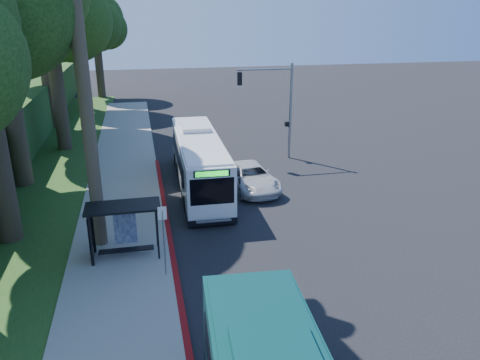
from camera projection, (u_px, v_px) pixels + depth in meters
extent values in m
plane|color=black|center=(261.00, 217.00, 25.20)|extent=(140.00, 140.00, 0.00)
cube|color=gray|center=(122.00, 228.00, 23.71)|extent=(4.50, 70.00, 0.12)
cube|color=maroon|center=(174.00, 262.00, 20.50)|extent=(0.25, 30.00, 0.13)
cube|color=#234719|center=(23.00, 201.00, 27.18)|extent=(8.00, 70.00, 0.06)
cube|color=black|center=(123.00, 207.00, 20.19)|extent=(3.20, 1.50, 0.10)
cube|color=black|center=(91.00, 237.00, 20.34)|extent=(0.06, 1.30, 2.20)
cube|color=navy|center=(125.00, 226.00, 21.26)|extent=(1.00, 0.12, 1.70)
cube|color=black|center=(127.00, 250.00, 20.79)|extent=(2.40, 0.40, 0.06)
cube|color=black|center=(93.00, 231.00, 20.90)|extent=(0.08, 0.08, 2.40)
cube|color=black|center=(157.00, 225.00, 21.46)|extent=(0.08, 0.08, 2.40)
cube|color=black|center=(91.00, 243.00, 19.80)|extent=(0.08, 0.08, 2.40)
cube|color=black|center=(158.00, 237.00, 20.36)|extent=(0.08, 0.08, 2.40)
cylinder|color=gray|center=(164.00, 245.00, 19.01)|extent=(0.06, 0.06, 3.00)
cube|color=white|center=(162.00, 213.00, 18.53)|extent=(0.35, 0.04, 0.55)
cylinder|color=gray|center=(290.00, 112.00, 34.14)|extent=(0.20, 0.20, 7.00)
cylinder|color=gray|center=(265.00, 69.00, 32.69)|extent=(4.00, 0.14, 0.14)
cube|color=black|center=(240.00, 79.00, 32.53)|extent=(0.30, 0.30, 0.90)
cube|color=black|center=(287.00, 124.00, 34.40)|extent=(0.25, 0.25, 0.35)
cylinder|color=#4C3F2D|center=(86.00, 109.00, 19.96)|extent=(0.60, 0.60, 13.00)
sphere|color=black|center=(4.00, 10.00, 18.33)|extent=(5.60, 5.60, 5.60)
cylinder|color=#382B1E|center=(9.00, 91.00, 27.81)|extent=(1.18, 1.18, 11.90)
cylinder|color=#382B1E|center=(57.00, 88.00, 35.81)|extent=(1.06, 1.06, 9.80)
sphere|color=black|center=(46.00, 4.00, 33.76)|extent=(8.40, 8.40, 8.40)
sphere|color=black|center=(71.00, 20.00, 33.32)|extent=(5.88, 5.88, 5.88)
sphere|color=black|center=(30.00, 16.00, 35.10)|extent=(5.46, 5.46, 5.46)
cylinder|color=#382B1E|center=(46.00, 67.00, 42.52)|extent=(1.14, 1.14, 11.20)
sphere|color=black|center=(58.00, 1.00, 39.67)|extent=(6.72, 6.72, 6.72)
cylinder|color=#382B1E|center=(84.00, 68.00, 50.73)|extent=(1.02, 1.02, 9.10)
sphere|color=black|center=(78.00, 14.00, 48.82)|extent=(8.00, 8.00, 8.00)
sphere|color=black|center=(94.00, 24.00, 48.39)|extent=(5.60, 5.60, 5.60)
sphere|color=black|center=(67.00, 21.00, 50.09)|extent=(5.20, 5.20, 5.20)
cylinder|color=#382B1E|center=(99.00, 64.00, 58.39)|extent=(0.98, 0.98, 8.40)
sphere|color=black|center=(95.00, 20.00, 56.63)|extent=(7.00, 7.00, 7.00)
sphere|color=black|center=(107.00, 29.00, 56.27)|extent=(4.90, 4.90, 4.90)
sphere|color=black|center=(86.00, 26.00, 57.76)|extent=(4.55, 4.55, 4.55)
cube|color=white|center=(199.00, 160.00, 28.83)|extent=(2.78, 11.94, 2.82)
cube|color=black|center=(200.00, 183.00, 29.33)|extent=(2.81, 12.00, 0.35)
cube|color=black|center=(198.00, 154.00, 29.20)|extent=(2.79, 9.32, 1.09)
cube|color=black|center=(212.00, 191.00, 23.32)|extent=(2.22, 0.17, 1.39)
cube|color=black|center=(190.00, 132.00, 34.16)|extent=(2.02, 0.16, 0.99)
cube|color=#19E533|center=(212.00, 173.00, 22.99)|extent=(1.64, 0.13, 0.28)
cube|color=white|center=(198.00, 138.00, 28.33)|extent=(2.57, 11.34, 0.12)
cube|color=white|center=(195.00, 127.00, 30.10)|extent=(1.82, 2.51, 0.35)
cylinder|color=black|center=(187.00, 204.00, 25.55)|extent=(0.32, 1.00, 0.99)
cylinder|color=black|center=(228.00, 201.00, 25.96)|extent=(0.32, 1.00, 0.99)
cylinder|color=black|center=(177.00, 160.00, 33.22)|extent=(0.32, 1.00, 0.99)
cylinder|color=black|center=(209.00, 158.00, 33.64)|extent=(0.32, 1.00, 0.99)
cube|color=black|center=(247.00, 306.00, 13.99)|extent=(2.08, 0.26, 1.02)
imported|color=silver|center=(251.00, 177.00, 28.91)|extent=(3.17, 5.75, 1.52)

